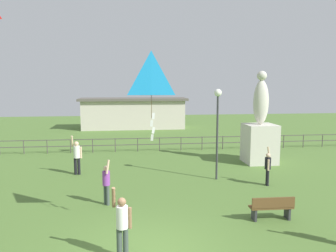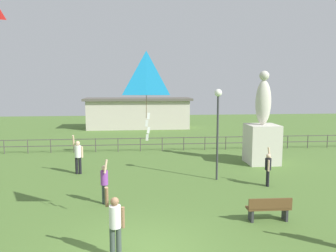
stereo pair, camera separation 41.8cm
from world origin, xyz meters
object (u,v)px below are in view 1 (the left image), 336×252
statue_monument (260,134)px  person_7 (77,155)px  person_4 (122,223)px  park_bench (272,207)px  person_0 (106,182)px  lamppost (218,114)px  kite_1 (151,76)px  person_2 (268,166)px

statue_monument → person_7: size_ratio=2.65×
statue_monument → person_4: bearing=-128.1°
park_bench → person_0: (-5.75, 2.20, 0.45)m
lamppost → person_4: 8.62m
person_7 → kite_1: bearing=-64.7°
person_7 → kite_1: size_ratio=0.75×
person_0 → kite_1: size_ratio=0.67×
kite_1 → person_4: bearing=-119.6°
person_2 → person_4: size_ratio=0.89×
person_2 → person_7: person_7 is taller
person_0 → kite_1: kite_1 is taller
person_2 → person_7: (-9.02, 2.95, 0.13)m
park_bench → person_4: bearing=-159.0°
statue_monument → person_0: statue_monument is taller
statue_monument → person_7: 10.48m
lamppost → kite_1: kite_1 is taller
lamppost → person_0: 6.34m
person_4 → kite_1: size_ratio=0.74×
park_bench → person_7: (-7.52, 6.79, 0.56)m
person_0 → kite_1: (1.60, -2.52, 4.02)m
park_bench → kite_1: size_ratio=0.56×
kite_1 → person_7: bearing=115.3°
person_2 → person_4: (-6.58, -5.78, 0.11)m
statue_monument → lamppost: bearing=-138.0°
person_0 → person_4: bearing=-80.8°
person_2 → person_7: 9.49m
person_4 → statue_monument: bearing=51.9°
kite_1 → person_0: bearing=122.4°
person_7 → person_0: bearing=-68.9°
lamppost → park_bench: size_ratio=2.94×
lamppost → person_4: (-4.49, -7.02, -2.22)m
person_0 → person_2: 7.43m
lamppost → park_bench: lamppost is taller
statue_monument → kite_1: kite_1 is taller
lamppost → person_2: bearing=-30.6°
person_0 → person_7: size_ratio=0.89×
person_2 → person_7: bearing=161.9°
person_0 → person_4: (0.67, -4.14, 0.09)m
statue_monument → person_4: size_ratio=2.70×
statue_monument → person_4: statue_monument is taller
person_2 → person_4: person_4 is taller
lamppost → person_4: bearing=-122.6°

